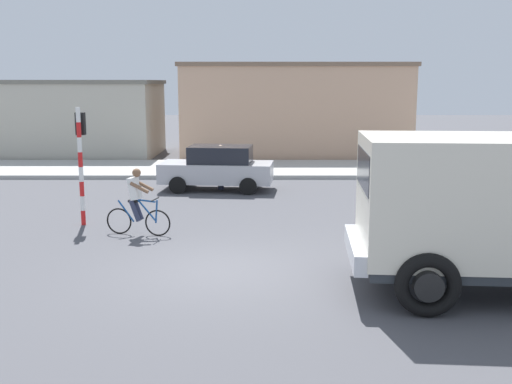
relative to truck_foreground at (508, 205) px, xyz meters
The scene contains 9 objects.
ground_plane 5.67m from the truck_foreground, 165.00° to the left, with size 120.00×120.00×0.00m, color #4C4C51.
sidewalk_far 16.78m from the truck_foreground, 108.25° to the left, with size 80.00×5.00×0.16m, color #ADADA8.
truck_foreground is the anchor object (origin of this frame).
cyclist 8.74m from the truck_foreground, 149.93° to the left, with size 1.70×0.57×1.72m.
traffic_light_pole 10.80m from the truck_foreground, 148.93° to the left, with size 0.24×0.43×3.20m.
car_red_near 12.46m from the truck_foreground, 118.32° to the left, with size 4.15×2.18×1.60m.
pedestrian_near_kerb 12.56m from the truck_foreground, 117.54° to the left, with size 0.34×0.22×1.62m.
building_corner_left 26.55m from the truck_foreground, 125.42° to the left, with size 11.41×6.31×3.95m.
building_mid_block 22.39m from the truck_foreground, 96.48° to the left, with size 11.64×7.39×4.79m.
Camera 1 is at (0.72, -12.18, 3.86)m, focal length 42.78 mm.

